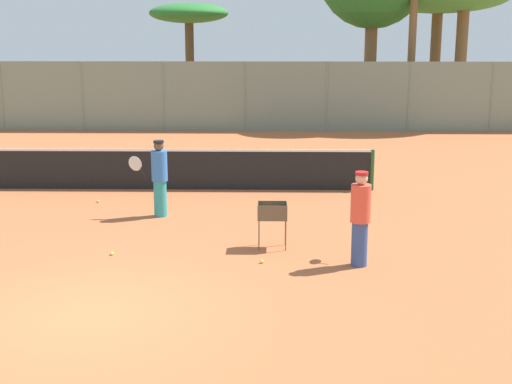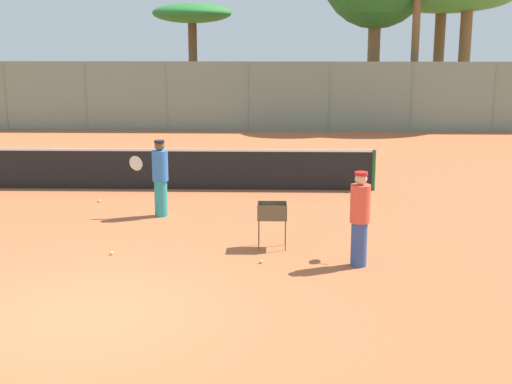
{
  "view_description": "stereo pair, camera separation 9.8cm",
  "coord_description": "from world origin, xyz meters",
  "px_view_note": "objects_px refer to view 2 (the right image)",
  "views": [
    {
      "loc": [
        2.66,
        -9.75,
        4.14
      ],
      "look_at": [
        2.4,
        3.82,
        1.0
      ],
      "focal_mm": 50.0,
      "sensor_mm": 36.0,
      "label": 1
    },
    {
      "loc": [
        2.76,
        -9.75,
        4.14
      ],
      "look_at": [
        2.4,
        3.82,
        1.0
      ],
      "focal_mm": 50.0,
      "sensor_mm": 36.0,
      "label": 2
    }
  ],
  "objects_px": {
    "player_white_outfit": "(360,218)",
    "tennis_net": "(169,168)",
    "parked_car": "(117,104)",
    "ball_cart": "(272,215)",
    "player_red_cap": "(160,177)"
  },
  "relations": [
    {
      "from": "tennis_net",
      "to": "player_red_cap",
      "type": "xyz_separation_m",
      "value": [
        0.21,
        -2.71,
        0.33
      ]
    },
    {
      "from": "tennis_net",
      "to": "player_red_cap",
      "type": "relative_size",
      "value": 6.27
    },
    {
      "from": "tennis_net",
      "to": "player_red_cap",
      "type": "distance_m",
      "value": 2.74
    },
    {
      "from": "tennis_net",
      "to": "parked_car",
      "type": "xyz_separation_m",
      "value": [
        -4.63,
        15.0,
        0.1
      ]
    },
    {
      "from": "tennis_net",
      "to": "ball_cart",
      "type": "xyz_separation_m",
      "value": [
        2.72,
        -5.04,
        0.09
      ]
    },
    {
      "from": "player_white_outfit",
      "to": "tennis_net",
      "type": "bearing_deg",
      "value": 39.51
    },
    {
      "from": "player_red_cap",
      "to": "ball_cart",
      "type": "relative_size",
      "value": 1.95
    },
    {
      "from": "ball_cart",
      "to": "parked_car",
      "type": "relative_size",
      "value": 0.21
    },
    {
      "from": "ball_cart",
      "to": "tennis_net",
      "type": "bearing_deg",
      "value": 118.35
    },
    {
      "from": "player_white_outfit",
      "to": "player_red_cap",
      "type": "distance_m",
      "value": 5.25
    },
    {
      "from": "player_white_outfit",
      "to": "ball_cart",
      "type": "distance_m",
      "value": 1.86
    },
    {
      "from": "ball_cart",
      "to": "parked_car",
      "type": "height_order",
      "value": "parked_car"
    },
    {
      "from": "player_red_cap",
      "to": "ball_cart",
      "type": "bearing_deg",
      "value": 137.63
    },
    {
      "from": "tennis_net",
      "to": "parked_car",
      "type": "bearing_deg",
      "value": 107.15
    },
    {
      "from": "parked_car",
      "to": "ball_cart",
      "type": "bearing_deg",
      "value": -69.87
    }
  ]
}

